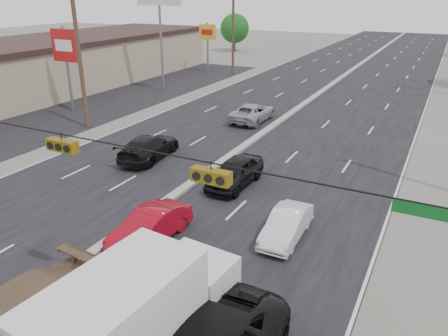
{
  "coord_description": "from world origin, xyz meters",
  "views": [
    {
      "loc": [
        11.29,
        -8.61,
        9.7
      ],
      "look_at": [
        2.91,
        7.68,
        2.2
      ],
      "focal_mm": 35.0,
      "sensor_mm": 36.0,
      "label": 1
    }
  ],
  "objects_px": {
    "tree_left_far": "(235,28)",
    "queue_car_b": "(286,225)",
    "utility_pole_left_b": "(80,59)",
    "red_sedan": "(150,227)",
    "oncoming_near": "(149,147)",
    "pole_sign_far": "(207,36)",
    "utility_pole_left_c": "(233,31)",
    "pole_sign_mid": "(65,50)",
    "box_truck": "(137,319)",
    "tan_sedan": "(6,328)",
    "oncoming_far": "(253,113)",
    "queue_car_a": "(235,172)"
  },
  "relations": [
    {
      "from": "tree_left_far",
      "to": "queue_car_b",
      "type": "bearing_deg",
      "value": -62.0
    },
    {
      "from": "utility_pole_left_b",
      "to": "tree_left_far",
      "type": "height_order",
      "value": "utility_pole_left_b"
    },
    {
      "from": "red_sedan",
      "to": "queue_car_b",
      "type": "distance_m",
      "value": 5.66
    },
    {
      "from": "utility_pole_left_b",
      "to": "oncoming_near",
      "type": "height_order",
      "value": "utility_pole_left_b"
    },
    {
      "from": "utility_pole_left_b",
      "to": "queue_car_b",
      "type": "bearing_deg",
      "value": -23.74
    },
    {
      "from": "pole_sign_far",
      "to": "oncoming_near",
      "type": "distance_m",
      "value": 30.76
    },
    {
      "from": "utility_pole_left_c",
      "to": "red_sedan",
      "type": "distance_m",
      "value": 38.9
    },
    {
      "from": "red_sedan",
      "to": "queue_car_b",
      "type": "relative_size",
      "value": 1.11
    },
    {
      "from": "tree_left_far",
      "to": "queue_car_b",
      "type": "height_order",
      "value": "tree_left_far"
    },
    {
      "from": "red_sedan",
      "to": "oncoming_near",
      "type": "distance_m",
      "value": 9.73
    },
    {
      "from": "pole_sign_mid",
      "to": "red_sedan",
      "type": "xyz_separation_m",
      "value": [
        18.4,
        -14.06,
        -4.44
      ]
    },
    {
      "from": "tree_left_far",
      "to": "red_sedan",
      "type": "distance_m",
      "value": 60.83
    },
    {
      "from": "pole_sign_far",
      "to": "queue_car_b",
      "type": "bearing_deg",
      "value": -56.14
    },
    {
      "from": "pole_sign_mid",
      "to": "pole_sign_far",
      "type": "xyz_separation_m",
      "value": [
        1.0,
        22.0,
        -0.71
      ]
    },
    {
      "from": "box_truck",
      "to": "oncoming_near",
      "type": "xyz_separation_m",
      "value": [
        -9.47,
        13.32,
        -0.95
      ]
    },
    {
      "from": "tan_sedan",
      "to": "oncoming_far",
      "type": "xyz_separation_m",
      "value": [
        -3.45,
        25.1,
        -0.19
      ]
    },
    {
      "from": "oncoming_far",
      "to": "tan_sedan",
      "type": "bearing_deg",
      "value": 97.24
    },
    {
      "from": "box_truck",
      "to": "queue_car_a",
      "type": "height_order",
      "value": "box_truck"
    },
    {
      "from": "utility_pole_left_c",
      "to": "oncoming_far",
      "type": "bearing_deg",
      "value": -59.5
    },
    {
      "from": "pole_sign_far",
      "to": "red_sedan",
      "type": "height_order",
      "value": "pole_sign_far"
    },
    {
      "from": "tree_left_far",
      "to": "queue_car_b",
      "type": "relative_size",
      "value": 1.65
    },
    {
      "from": "tree_left_far",
      "to": "box_truck",
      "type": "bearing_deg",
      "value": -66.25
    },
    {
      "from": "tree_left_far",
      "to": "pole_sign_mid",
      "type": "bearing_deg",
      "value": -83.21
    },
    {
      "from": "tree_left_far",
      "to": "queue_car_a",
      "type": "relative_size",
      "value": 1.41
    },
    {
      "from": "utility_pole_left_b",
      "to": "tree_left_far",
      "type": "distance_m",
      "value": 46.01
    },
    {
      "from": "box_truck",
      "to": "red_sedan",
      "type": "relative_size",
      "value": 1.62
    },
    {
      "from": "queue_car_a",
      "to": "oncoming_near",
      "type": "relative_size",
      "value": 0.86
    },
    {
      "from": "box_truck",
      "to": "queue_car_b",
      "type": "height_order",
      "value": "box_truck"
    },
    {
      "from": "red_sedan",
      "to": "queue_car_a",
      "type": "bearing_deg",
      "value": 88.92
    },
    {
      "from": "red_sedan",
      "to": "queue_car_a",
      "type": "xyz_separation_m",
      "value": [
        0.69,
        6.62,
        0.07
      ]
    },
    {
      "from": "utility_pole_left_b",
      "to": "pole_sign_far",
      "type": "relative_size",
      "value": 1.67
    },
    {
      "from": "utility_pole_left_b",
      "to": "oncoming_near",
      "type": "xyz_separation_m",
      "value": [
        8.12,
        -3.24,
        -4.38
      ]
    },
    {
      "from": "queue_car_a",
      "to": "oncoming_far",
      "type": "height_order",
      "value": "queue_car_a"
    },
    {
      "from": "pole_sign_far",
      "to": "red_sedan",
      "type": "bearing_deg",
      "value": -64.24
    },
    {
      "from": "queue_car_b",
      "to": "pole_sign_far",
      "type": "bearing_deg",
      "value": 122.87
    },
    {
      "from": "tree_left_far",
      "to": "oncoming_far",
      "type": "xyz_separation_m",
      "value": [
        19.95,
        -37.75,
        -3.02
      ]
    },
    {
      "from": "box_truck",
      "to": "pole_sign_mid",
      "type": "bearing_deg",
      "value": 143.4
    },
    {
      "from": "pole_sign_mid",
      "to": "tan_sedan",
      "type": "bearing_deg",
      "value": -48.56
    },
    {
      "from": "utility_pole_left_c",
      "to": "pole_sign_far",
      "type": "xyz_separation_m",
      "value": [
        -3.5,
        -0.0,
        -0.7
      ]
    },
    {
      "from": "oncoming_far",
      "to": "tree_left_far",
      "type": "bearing_deg",
      "value": -62.72
    },
    {
      "from": "pole_sign_mid",
      "to": "queue_car_b",
      "type": "xyz_separation_m",
      "value": [
        23.33,
        -11.28,
        -4.5
      ]
    },
    {
      "from": "pole_sign_mid",
      "to": "tree_left_far",
      "type": "height_order",
      "value": "pole_sign_mid"
    },
    {
      "from": "pole_sign_mid",
      "to": "pole_sign_far",
      "type": "bearing_deg",
      "value": 87.4
    },
    {
      "from": "utility_pole_left_c",
      "to": "red_sedan",
      "type": "bearing_deg",
      "value": -68.92
    },
    {
      "from": "pole_sign_mid",
      "to": "red_sedan",
      "type": "height_order",
      "value": "pole_sign_mid"
    },
    {
      "from": "pole_sign_far",
      "to": "box_truck",
      "type": "height_order",
      "value": "pole_sign_far"
    },
    {
      "from": "utility_pole_left_b",
      "to": "queue_car_a",
      "type": "xyz_separation_m",
      "value": [
        14.59,
        -4.44,
        -4.37
      ]
    },
    {
      "from": "queue_car_b",
      "to": "oncoming_far",
      "type": "height_order",
      "value": "oncoming_far"
    },
    {
      "from": "red_sedan",
      "to": "tree_left_far",
      "type": "bearing_deg",
      "value": 117.49
    },
    {
      "from": "pole_sign_far",
      "to": "queue_car_b",
      "type": "xyz_separation_m",
      "value": [
        22.33,
        -33.28,
        -3.8
      ]
    }
  ]
}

